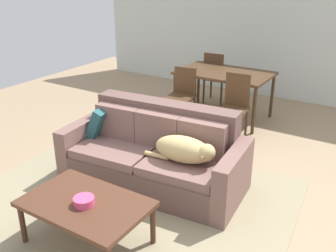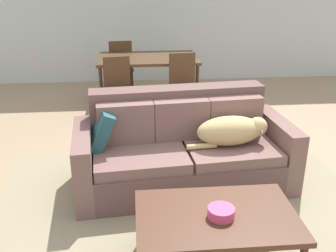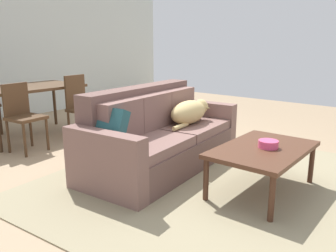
{
  "view_description": "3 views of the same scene",
  "coord_description": "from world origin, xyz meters",
  "px_view_note": "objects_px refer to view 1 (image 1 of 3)",
  "views": [
    {
      "loc": [
        1.94,
        -3.17,
        2.37
      ],
      "look_at": [
        -0.13,
        0.12,
        0.74
      ],
      "focal_mm": 41.45,
      "sensor_mm": 36.0,
      "label": 1
    },
    {
      "loc": [
        -0.74,
        -3.35,
        2.01
      ],
      "look_at": [
        -0.44,
        0.01,
        0.64
      ],
      "focal_mm": 41.95,
      "sensor_mm": 36.0,
      "label": 2
    },
    {
      "loc": [
        -3.14,
        -2.35,
        1.4
      ],
      "look_at": [
        -0.35,
        -0.09,
        0.52
      ],
      "focal_mm": 36.46,
      "sensor_mm": 36.0,
      "label": 3
    }
  ],
  "objects_px": {
    "coffee_table": "(86,206)",
    "dining_table": "(224,76)",
    "dining_chair_near_right": "(234,103)",
    "dining_chair_far_left": "(215,75)",
    "throw_pillow_by_left_arm": "(101,121)",
    "couch": "(155,155)",
    "bowl_on_coffee_table": "(84,201)",
    "dining_chair_near_left": "(182,93)",
    "dog_on_left_cushion": "(185,150)"
  },
  "relations": [
    {
      "from": "dog_on_left_cushion",
      "to": "coffee_table",
      "type": "distance_m",
      "value": 1.18
    },
    {
      "from": "bowl_on_coffee_table",
      "to": "dining_chair_near_left",
      "type": "xyz_separation_m",
      "value": [
        -0.77,
        3.01,
        0.02
      ]
    },
    {
      "from": "bowl_on_coffee_table",
      "to": "couch",
      "type": "bearing_deg",
      "value": 94.72
    },
    {
      "from": "coffee_table",
      "to": "bowl_on_coffee_table",
      "type": "xyz_separation_m",
      "value": [
        0.02,
        -0.04,
        0.08
      ]
    },
    {
      "from": "dining_chair_near_right",
      "to": "couch",
      "type": "bearing_deg",
      "value": -102.24
    },
    {
      "from": "coffee_table",
      "to": "bowl_on_coffee_table",
      "type": "bearing_deg",
      "value": -59.5
    },
    {
      "from": "throw_pillow_by_left_arm",
      "to": "dining_chair_near_right",
      "type": "xyz_separation_m",
      "value": [
        0.99,
        1.74,
        -0.11
      ]
    },
    {
      "from": "throw_pillow_by_left_arm",
      "to": "dining_table",
      "type": "distance_m",
      "value": 2.43
    },
    {
      "from": "dog_on_left_cushion",
      "to": "bowl_on_coffee_table",
      "type": "distance_m",
      "value": 1.2
    },
    {
      "from": "couch",
      "to": "dog_on_left_cushion",
      "type": "height_order",
      "value": "couch"
    },
    {
      "from": "dining_chair_near_left",
      "to": "dining_chair_near_right",
      "type": "distance_m",
      "value": 0.89
    },
    {
      "from": "coffee_table",
      "to": "couch",
      "type": "bearing_deg",
      "value": 93.88
    },
    {
      "from": "coffee_table",
      "to": "dining_chair_near_right",
      "type": "height_order",
      "value": "dining_chair_near_right"
    },
    {
      "from": "dog_on_left_cushion",
      "to": "dining_chair_near_right",
      "type": "relative_size",
      "value": 0.84
    },
    {
      "from": "dog_on_left_cushion",
      "to": "dining_chair_near_left",
      "type": "bearing_deg",
      "value": 115.84
    },
    {
      "from": "throw_pillow_by_left_arm",
      "to": "dining_chair_near_left",
      "type": "bearing_deg",
      "value": 86.8
    },
    {
      "from": "dining_table",
      "to": "throw_pillow_by_left_arm",
      "type": "bearing_deg",
      "value": -102.72
    },
    {
      "from": "coffee_table",
      "to": "bowl_on_coffee_table",
      "type": "distance_m",
      "value": 0.09
    },
    {
      "from": "dining_table",
      "to": "dining_chair_near_right",
      "type": "xyz_separation_m",
      "value": [
        0.46,
        -0.63,
        -0.2
      ]
    },
    {
      "from": "bowl_on_coffee_table",
      "to": "throw_pillow_by_left_arm",
      "type": "bearing_deg",
      "value": 125.24
    },
    {
      "from": "couch",
      "to": "dining_table",
      "type": "distance_m",
      "value": 2.39
    },
    {
      "from": "throw_pillow_by_left_arm",
      "to": "dining_table",
      "type": "height_order",
      "value": "throw_pillow_by_left_arm"
    },
    {
      "from": "throw_pillow_by_left_arm",
      "to": "dining_chair_near_right",
      "type": "relative_size",
      "value": 0.4
    },
    {
      "from": "dining_chair_near_left",
      "to": "dining_chair_near_right",
      "type": "height_order",
      "value": "dining_chair_near_right"
    },
    {
      "from": "coffee_table",
      "to": "dining_table",
      "type": "relative_size",
      "value": 0.75
    },
    {
      "from": "couch",
      "to": "dining_chair_near_right",
      "type": "height_order",
      "value": "dining_chair_near_right"
    },
    {
      "from": "dining_chair_near_right",
      "to": "dining_chair_near_left",
      "type": "bearing_deg",
      "value": 172.88
    },
    {
      "from": "dog_on_left_cushion",
      "to": "dining_table",
      "type": "distance_m",
      "value": 2.56
    },
    {
      "from": "bowl_on_coffee_table",
      "to": "dining_chair_near_right",
      "type": "bearing_deg",
      "value": 87.69
    },
    {
      "from": "dining_chair_near_right",
      "to": "dining_chair_far_left",
      "type": "relative_size",
      "value": 1.0
    },
    {
      "from": "throw_pillow_by_left_arm",
      "to": "bowl_on_coffee_table",
      "type": "xyz_separation_m",
      "value": [
        0.87,
        -1.24,
        -0.13
      ]
    },
    {
      "from": "dog_on_left_cushion",
      "to": "dining_table",
      "type": "height_order",
      "value": "dining_table"
    },
    {
      "from": "dining_chair_near_right",
      "to": "coffee_table",
      "type": "bearing_deg",
      "value": -97.55
    },
    {
      "from": "dog_on_left_cushion",
      "to": "dining_chair_near_left",
      "type": "height_order",
      "value": "dining_chair_near_left"
    },
    {
      "from": "couch",
      "to": "dining_table",
      "type": "height_order",
      "value": "couch"
    },
    {
      "from": "dining_table",
      "to": "dining_chair_near_left",
      "type": "xyz_separation_m",
      "value": [
        -0.44,
        -0.6,
        -0.2
      ]
    },
    {
      "from": "dog_on_left_cushion",
      "to": "couch",
      "type": "bearing_deg",
      "value": 160.65
    },
    {
      "from": "dining_chair_near_left",
      "to": "dog_on_left_cushion",
      "type": "bearing_deg",
      "value": -65.67
    },
    {
      "from": "coffee_table",
      "to": "dining_chair_near_left",
      "type": "relative_size",
      "value": 1.24
    },
    {
      "from": "couch",
      "to": "dining_chair_near_right",
      "type": "relative_size",
      "value": 2.29
    },
    {
      "from": "couch",
      "to": "bowl_on_coffee_table",
      "type": "relative_size",
      "value": 11.58
    },
    {
      "from": "coffee_table",
      "to": "bowl_on_coffee_table",
      "type": "height_order",
      "value": "bowl_on_coffee_table"
    },
    {
      "from": "couch",
      "to": "dining_chair_far_left",
      "type": "height_order",
      "value": "dining_chair_far_left"
    },
    {
      "from": "couch",
      "to": "bowl_on_coffee_table",
      "type": "distance_m",
      "value": 1.27
    },
    {
      "from": "couch",
      "to": "throw_pillow_by_left_arm",
      "type": "distance_m",
      "value": 0.81
    },
    {
      "from": "dining_table",
      "to": "coffee_table",
      "type": "bearing_deg",
      "value": -84.95
    },
    {
      "from": "couch",
      "to": "dining_chair_far_left",
      "type": "bearing_deg",
      "value": 97.53
    },
    {
      "from": "coffee_table",
      "to": "dining_table",
      "type": "bearing_deg",
      "value": 95.05
    },
    {
      "from": "throw_pillow_by_left_arm",
      "to": "coffee_table",
      "type": "height_order",
      "value": "throw_pillow_by_left_arm"
    },
    {
      "from": "coffee_table",
      "to": "bowl_on_coffee_table",
      "type": "relative_size",
      "value": 6.01
    }
  ]
}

